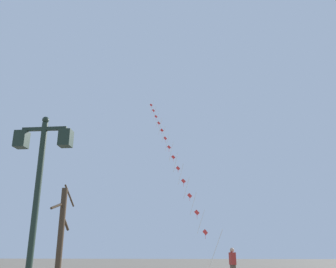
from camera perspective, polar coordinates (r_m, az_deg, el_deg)
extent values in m
cylinder|color=#1E2D23|center=(8.64, -20.34, -12.20)|extent=(0.14, 0.14, 4.40)
sphere|color=#1E2D23|center=(9.12, -18.78, 2.13)|extent=(0.16, 0.16, 0.16)
cube|color=#1E2D23|center=(9.05, -18.93, 0.76)|extent=(1.08, 0.08, 0.08)
cube|color=#1E2D23|center=(9.21, -22.16, -0.82)|extent=(0.28, 0.28, 0.40)
cube|color=beige|center=(9.21, -22.16, -0.82)|extent=(0.19, 0.19, 0.30)
cube|color=#1E2D23|center=(8.77, -15.87, -0.66)|extent=(0.28, 0.28, 0.40)
cube|color=beige|center=(8.77, -15.87, -0.66)|extent=(0.19, 0.19, 0.30)
cylinder|color=silver|center=(22.22, 7.32, -18.19)|extent=(0.96, 2.80, 2.53)
cylinder|color=silver|center=(24.44, 5.22, -13.67)|extent=(0.54, 1.55, 1.40)
cylinder|color=silver|center=(26.11, 3.99, -10.93)|extent=(0.54, 1.55, 1.40)
cylinder|color=silver|center=(27.85, 2.93, -8.53)|extent=(0.54, 1.55, 1.40)
cylinder|color=silver|center=(29.64, 2.01, -6.40)|extent=(0.54, 1.55, 1.40)
cylinder|color=silver|center=(31.47, 1.21, -4.52)|extent=(0.54, 1.55, 1.40)
cylinder|color=silver|center=(33.33, 0.49, -2.85)|extent=(0.54, 1.55, 1.40)
cylinder|color=silver|center=(35.23, -0.15, -1.36)|extent=(0.54, 1.55, 1.40)
cylinder|color=silver|center=(37.15, -0.72, -0.02)|extent=(0.54, 1.55, 1.40)
cylinder|color=silver|center=(39.09, -1.23, 1.19)|extent=(0.54, 1.55, 1.40)
cylinder|color=silver|center=(41.05, -1.70, 2.28)|extent=(0.54, 1.55, 1.40)
cylinder|color=silver|center=(43.03, -2.12, 3.27)|extent=(0.54, 1.55, 1.40)
cylinder|color=silver|center=(45.02, -2.51, 4.18)|extent=(0.54, 1.55, 1.40)
cube|color=red|center=(23.63, 5.91, -15.18)|extent=(0.35, 0.19, 0.39)
cylinder|color=red|center=(23.62, 5.93, -15.87)|extent=(0.03, 0.03, 0.26)
cube|color=red|center=(25.27, 4.58, -12.25)|extent=(0.37, 0.11, 0.39)
cylinder|color=red|center=(25.24, 4.60, -12.92)|extent=(0.02, 0.02, 0.28)
cube|color=red|center=(26.98, 3.44, -9.69)|extent=(0.37, 0.12, 0.39)
cylinder|color=red|center=(26.94, 3.46, -10.26)|extent=(0.03, 0.05, 0.23)
cube|color=red|center=(28.74, 2.46, -7.43)|extent=(0.37, 0.13, 0.39)
cylinder|color=red|center=(28.68, 2.47, -8.02)|extent=(0.03, 0.05, 0.29)
cube|color=red|center=(30.55, 1.60, -5.44)|extent=(0.38, 0.08, 0.39)
cylinder|color=red|center=(30.49, 1.60, -5.91)|extent=(0.02, 0.03, 0.20)
cube|color=red|center=(32.40, 0.84, -3.66)|extent=(0.38, 0.10, 0.39)
cylinder|color=red|center=(32.33, 0.84, -4.15)|extent=(0.03, 0.05, 0.25)
cube|color=red|center=(34.28, 0.16, -2.09)|extent=(0.38, 0.10, 0.39)
cylinder|color=red|center=(34.19, 0.16, -2.58)|extent=(0.02, 0.04, 0.31)
cube|color=red|center=(36.19, -0.44, -0.67)|extent=(0.36, 0.17, 0.39)
cylinder|color=red|center=(36.10, -0.44, -1.13)|extent=(0.03, 0.04, 0.29)
cube|color=red|center=(38.12, -0.98, 0.60)|extent=(0.38, 0.05, 0.39)
cylinder|color=red|center=(38.03, -0.98, 0.20)|extent=(0.02, 0.03, 0.25)
cube|color=red|center=(40.07, -1.47, 1.75)|extent=(0.37, 0.14, 0.39)
cylinder|color=red|center=(39.97, -1.47, 1.33)|extent=(0.02, 0.03, 0.31)
cube|color=red|center=(42.04, -1.91, 2.79)|extent=(0.36, 0.15, 0.39)
cylinder|color=red|center=(41.94, -1.92, 2.42)|extent=(0.03, 0.04, 0.27)
cube|color=red|center=(44.02, -2.32, 3.74)|extent=(0.35, 0.18, 0.39)
cylinder|color=red|center=(43.91, -2.32, 3.36)|extent=(0.03, 0.04, 0.31)
cube|color=red|center=(46.02, -2.69, 4.60)|extent=(0.38, 0.07, 0.39)
cylinder|color=red|center=(45.91, -2.69, 4.26)|extent=(0.02, 0.05, 0.28)
cube|color=#B22D26|center=(19.80, 10.16, -18.81)|extent=(0.35, 0.44, 0.60)
sphere|color=tan|center=(19.80, 10.08, -17.60)|extent=(0.22, 0.22, 0.22)
cylinder|color=#B22D26|center=(20.00, 9.87, -18.33)|extent=(0.21, 0.40, 0.50)
cylinder|color=#423323|center=(19.12, -16.59, -15.02)|extent=(0.30, 0.30, 4.60)
cylinder|color=#423323|center=(18.86, -17.06, -10.78)|extent=(0.38, 0.98, 0.47)
cylinder|color=#423323|center=(19.61, -15.31, -9.38)|extent=(0.36, 0.85, 1.06)
cylinder|color=#423323|center=(19.39, -15.92, -13.29)|extent=(0.29, 0.68, 0.79)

